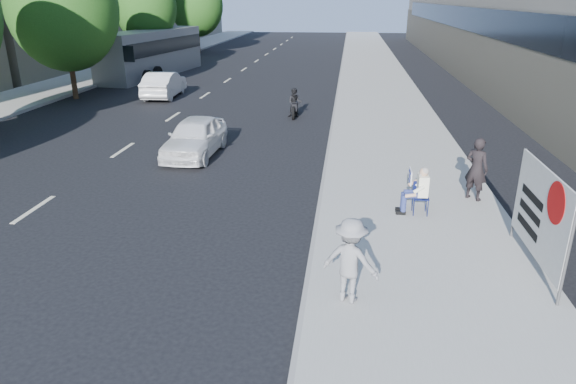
# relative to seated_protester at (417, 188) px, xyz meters

# --- Properties ---
(ground) EXTENTS (160.00, 160.00, 0.00)m
(ground) POSITION_rel_seated_protester_xyz_m (-4.04, -2.62, -0.87)
(ground) COLOR black
(ground) RESTS_ON ground
(near_sidewalk) EXTENTS (5.00, 120.00, 0.15)m
(near_sidewalk) POSITION_rel_seated_protester_xyz_m (-0.04, 17.38, -0.80)
(near_sidewalk) COLOR #9C9A92
(near_sidewalk) RESTS_ON ground
(far_sidewalk) EXTENTS (4.50, 120.00, 0.15)m
(far_sidewalk) POSITION_rel_seated_protester_xyz_m (-20.79, 17.38, -0.80)
(far_sidewalk) COLOR #9C9A92
(far_sidewalk) RESTS_ON ground
(tree_far_c) EXTENTS (6.00, 6.00, 8.47)m
(tree_far_c) POSITION_rel_seated_protester_xyz_m (-17.74, 15.38, 4.15)
(tree_far_c) COLOR #382616
(tree_far_c) RESTS_ON ground
(tree_far_d) EXTENTS (4.80, 4.80, 7.65)m
(tree_far_d) POSITION_rel_seated_protester_xyz_m (-17.74, 27.38, 4.01)
(tree_far_d) COLOR #382616
(tree_far_d) RESTS_ON ground
(tree_far_e) EXTENTS (5.40, 5.40, 7.89)m
(tree_far_e) POSITION_rel_seated_protester_xyz_m (-17.74, 41.38, 3.91)
(tree_far_e) COLOR #382616
(tree_far_e) RESTS_ON ground
(seated_protester) EXTENTS (0.83, 1.11, 1.31)m
(seated_protester) POSITION_rel_seated_protester_xyz_m (0.00, 0.00, 0.00)
(seated_protester) COLOR navy
(seated_protester) RESTS_ON near_sidewalk
(jogger) EXTENTS (1.23, 0.95, 1.68)m
(jogger) POSITION_rel_seated_protester_xyz_m (-1.74, -4.44, 0.12)
(jogger) COLOR gray
(jogger) RESTS_ON near_sidewalk
(pedestrian_woman) EXTENTS (0.79, 0.75, 1.81)m
(pedestrian_woman) POSITION_rel_seated_protester_xyz_m (1.76, 1.25, 0.18)
(pedestrian_woman) COLOR black
(pedestrian_woman) RESTS_ON near_sidewalk
(protest_banner) EXTENTS (0.08, 3.06, 2.20)m
(protest_banner) POSITION_rel_seated_protester_xyz_m (2.14, -2.68, 0.53)
(protest_banner) COLOR #4C4C4C
(protest_banner) RESTS_ON near_sidewalk
(white_sedan_near) EXTENTS (1.78, 4.20, 1.42)m
(white_sedan_near) POSITION_rel_seated_protester_xyz_m (-7.51, 5.05, -0.16)
(white_sedan_near) COLOR white
(white_sedan_near) RESTS_ON ground
(white_sedan_mid) EXTENTS (1.89, 4.65, 1.50)m
(white_sedan_mid) POSITION_rel_seated_protester_xyz_m (-12.74, 16.48, -0.12)
(white_sedan_mid) COLOR white
(white_sedan_mid) RESTS_ON ground
(motorcycle) EXTENTS (0.71, 2.04, 1.42)m
(motorcycle) POSITION_rel_seated_protester_xyz_m (-4.51, 12.04, -0.24)
(motorcycle) COLOR black
(motorcycle) RESTS_ON ground
(bus) EXTENTS (4.13, 12.32, 3.30)m
(bus) POSITION_rel_seated_protester_xyz_m (-16.67, 25.24, 0.76)
(bus) COLOR slate
(bus) RESTS_ON ground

